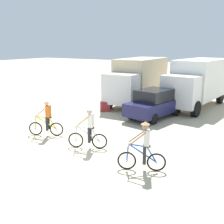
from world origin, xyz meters
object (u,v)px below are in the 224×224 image
at_px(box_truck_white_box, 198,81).
at_px(cyclist_near_camera, 144,148).
at_px(box_truck_tan_camper, 138,79).
at_px(sedan_parked, 155,104).
at_px(cyclist_cowboy_hat, 89,130).
at_px(cyclist_orange_shirt, 47,119).
at_px(supply_crate, 105,106).

distance_m(box_truck_white_box, cyclist_near_camera, 11.46).
bearing_deg(box_truck_tan_camper, sedan_parked, -49.71).
distance_m(box_truck_white_box, cyclist_cowboy_hat, 10.80).
bearing_deg(cyclist_near_camera, cyclist_orange_shirt, 170.11).
relative_size(cyclist_orange_shirt, cyclist_near_camera, 1.00).
bearing_deg(sedan_parked, box_truck_white_box, 73.30).
bearing_deg(sedan_parked, cyclist_near_camera, -69.55).
bearing_deg(supply_crate, cyclist_orange_shirt, -85.73).
height_order(box_truck_tan_camper, cyclist_orange_shirt, box_truck_tan_camper).
bearing_deg(supply_crate, box_truck_tan_camper, 77.91).
relative_size(cyclist_near_camera, supply_crate, 2.80).
xyz_separation_m(box_truck_tan_camper, box_truck_white_box, (4.12, 1.08, 0.00)).
height_order(box_truck_white_box, cyclist_cowboy_hat, box_truck_white_box).
relative_size(box_truck_tan_camper, supply_crate, 10.54).
xyz_separation_m(box_truck_tan_camper, sedan_parked, (2.80, -3.31, -0.99)).
relative_size(box_truck_tan_camper, cyclist_orange_shirt, 3.77).
distance_m(cyclist_cowboy_hat, supply_crate, 6.91).
distance_m(box_truck_tan_camper, supply_crate, 3.84).
xyz_separation_m(box_truck_white_box, cyclist_orange_shirt, (-4.42, -10.35, -1.03)).
bearing_deg(box_truck_white_box, cyclist_cowboy_hat, -98.90).
bearing_deg(cyclist_near_camera, sedan_parked, 110.45).
bearing_deg(box_truck_tan_camper, supply_crate, -102.09).
xyz_separation_m(sedan_parked, cyclist_near_camera, (2.59, -6.95, -0.04)).
distance_m(box_truck_tan_camper, cyclist_cowboy_hat, 9.90).
distance_m(box_truck_white_box, supply_crate, 6.81).
height_order(box_truck_tan_camper, sedan_parked, box_truck_tan_camper).
bearing_deg(sedan_parked, supply_crate, -178.00).
distance_m(cyclist_cowboy_hat, cyclist_near_camera, 3.02).
bearing_deg(cyclist_orange_shirt, box_truck_tan_camper, 88.15).
xyz_separation_m(box_truck_tan_camper, cyclist_near_camera, (5.39, -10.25, -1.03)).
xyz_separation_m(box_truck_tan_camper, supply_crate, (-0.73, -3.43, -1.56)).
relative_size(sedan_parked, supply_crate, 6.83).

